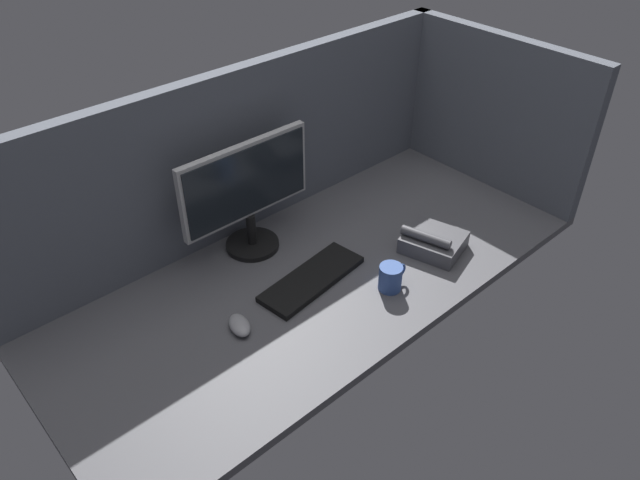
% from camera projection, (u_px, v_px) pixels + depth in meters
% --- Properties ---
extents(ground_plane, '(1.80, 0.80, 0.03)m').
position_uv_depth(ground_plane, '(318.00, 274.00, 1.98)').
color(ground_plane, '#515156').
extents(cubicle_wall_back, '(1.80, 0.05, 0.57)m').
position_uv_depth(cubicle_wall_back, '(242.00, 151.00, 2.03)').
color(cubicle_wall_back, '#565B66').
rests_on(cubicle_wall_back, ground_plane).
extents(cubicle_wall_side, '(0.05, 0.80, 0.57)m').
position_uv_depth(cubicle_wall_side, '(492.00, 111.00, 2.27)').
color(cubicle_wall_side, '#565B66').
rests_on(cubicle_wall_side, ground_plane).
extents(monitor, '(0.48, 0.18, 0.39)m').
position_uv_depth(monitor, '(247.00, 191.00, 1.95)').
color(monitor, black).
rests_on(monitor, ground_plane).
extents(keyboard, '(0.38, 0.17, 0.02)m').
position_uv_depth(keyboard, '(312.00, 279.00, 1.93)').
color(keyboard, black).
rests_on(keyboard, ground_plane).
extents(mouse, '(0.08, 0.11, 0.03)m').
position_uv_depth(mouse, '(240.00, 325.00, 1.75)').
color(mouse, '#99999E').
rests_on(mouse, ground_plane).
extents(mug_ceramic_blue, '(0.10, 0.07, 0.09)m').
position_uv_depth(mug_ceramic_blue, '(391.00, 277.00, 1.88)').
color(mug_ceramic_blue, '#38569E').
rests_on(mug_ceramic_blue, ground_plane).
extents(desk_phone, '(0.22, 0.23, 0.09)m').
position_uv_depth(desk_phone, '(433.00, 242.00, 2.05)').
color(desk_phone, '#4C4C51').
rests_on(desk_phone, ground_plane).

